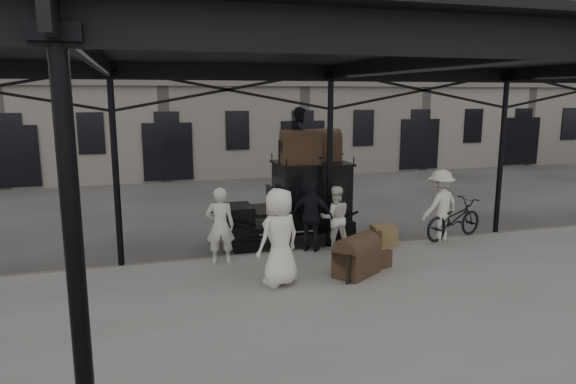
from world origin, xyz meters
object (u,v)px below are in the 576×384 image
at_px(taxi, 300,199).
at_px(porter_left, 220,226).
at_px(bicycle, 454,219).
at_px(porter_official, 312,216).
at_px(steamer_trunk_roof_near, 300,150).
at_px(steamer_trunk_platform, 357,258).

bearing_deg(taxi, porter_left, -146.04).
bearing_deg(bicycle, porter_official, 74.06).
height_order(bicycle, steamer_trunk_roof_near, steamer_trunk_roof_near).
height_order(porter_left, steamer_trunk_roof_near, steamer_trunk_roof_near).
bearing_deg(bicycle, porter_left, 77.13).
relative_size(taxi, steamer_trunk_platform, 3.64).
height_order(taxi, porter_left, taxi).
height_order(porter_left, steamer_trunk_platform, porter_left).
relative_size(porter_official, steamer_trunk_roof_near, 1.75).
distance_m(porter_official, steamer_trunk_roof_near, 1.84).
height_order(porter_left, porter_official, porter_left).
distance_m(porter_official, steamer_trunk_platform, 2.00).
distance_m(taxi, porter_official, 1.29).
bearing_deg(porter_official, steamer_trunk_platform, 132.22).
bearing_deg(steamer_trunk_platform, steamer_trunk_roof_near, 63.21).
height_order(porter_left, bicycle, porter_left).
relative_size(porter_left, steamer_trunk_roof_near, 1.77).
relative_size(steamer_trunk_roof_near, steamer_trunk_platform, 1.00).
height_order(taxi, bicycle, taxi).
xyz_separation_m(porter_left, porter_official, (2.30, 0.34, -0.01)).
bearing_deg(steamer_trunk_roof_near, taxi, 78.50).
bearing_deg(porter_left, porter_official, -163.59).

